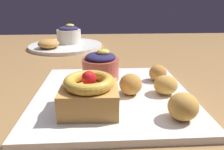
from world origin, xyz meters
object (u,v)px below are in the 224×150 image
object	(u,v)px
fritter_extra	(131,84)
back_ramekin	(69,35)
front_plate	(113,95)
fritter_back	(183,107)
fritter_front	(158,73)
back_pastry	(49,44)
back_plate	(66,46)
cake_slice	(89,94)
fritter_middle	(166,85)
berry_ramekin	(101,66)

from	to	relation	value
fritter_extra	back_ramekin	distance (m)	0.52
front_plate	back_ramekin	xyz separation A→B (m)	(-0.15, 0.48, 0.04)
fritter_back	fritter_extra	size ratio (longest dim) A/B	1.04
fritter_front	back_pastry	world-z (taller)	fritter_front
fritter_back	back_plate	size ratio (longest dim) A/B	0.16
fritter_extra	back_plate	world-z (taller)	fritter_extra
front_plate	back_plate	distance (m)	0.48
fritter_extra	back_plate	bearing A→B (deg)	112.12
fritter_extra	back_ramekin	size ratio (longest dim) A/B	0.45
back_plate	cake_slice	bearing A→B (deg)	-77.42
front_plate	fritter_extra	xyz separation A→B (m)	(0.03, -0.01, 0.03)
fritter_middle	back_ramekin	world-z (taller)	back_ramekin
cake_slice	fritter_back	bearing A→B (deg)	-13.82
back_pastry	fritter_extra	bearing A→B (deg)	-59.02
fritter_front	back_ramekin	distance (m)	0.50
berry_ramekin	back_ramekin	xyz separation A→B (m)	(-0.12, 0.41, 0.00)
fritter_back	fritter_middle	bearing A→B (deg)	89.27
fritter_middle	back_plate	distance (m)	0.53
fritter_middle	back_pastry	xyz separation A→B (m)	(-0.31, 0.40, -0.00)
back_plate	back_ramekin	size ratio (longest dim) A/B	2.97
front_plate	cake_slice	bearing A→B (deg)	-121.42
back_ramekin	cake_slice	bearing A→B (deg)	-79.10
cake_slice	back_ramekin	distance (m)	0.56
front_plate	berry_ramekin	bearing A→B (deg)	106.21
front_plate	fritter_extra	world-z (taller)	fritter_extra
fritter_middle	back_pastry	bearing A→B (deg)	127.20
fritter_middle	fritter_extra	bearing A→B (deg)	177.91
back_plate	back_ramekin	world-z (taller)	back_ramekin
front_plate	berry_ramekin	xyz separation A→B (m)	(-0.02, 0.07, 0.04)
fritter_front	back_plate	world-z (taller)	fritter_front
fritter_front	back_plate	bearing A→B (deg)	122.64
front_plate	berry_ramekin	distance (m)	0.09
berry_ramekin	back_plate	distance (m)	0.41
fritter_middle	back_ramekin	distance (m)	0.55
fritter_extra	back_ramekin	world-z (taller)	back_ramekin
fritter_front	fritter_middle	size ratio (longest dim) A/B	0.85
fritter_middle	fritter_front	bearing A→B (deg)	87.32
berry_ramekin	fritter_middle	xyz separation A→B (m)	(0.12, -0.09, -0.01)
cake_slice	back_plate	xyz separation A→B (m)	(-0.12, 0.52, -0.03)
berry_ramekin	fritter_front	bearing A→B (deg)	-8.97
fritter_front	fritter_back	size ratio (longest dim) A/B	0.85
berry_ramekin	fritter_back	world-z (taller)	berry_ramekin
berry_ramekin	back_ramekin	distance (m)	0.43
cake_slice	back_pastry	bearing A→B (deg)	110.10
berry_ramekin	fritter_extra	world-z (taller)	berry_ramekin
fritter_front	fritter_middle	bearing A→B (deg)	-92.68
fritter_front	back_pastry	bearing A→B (deg)	132.58
cake_slice	fritter_extra	world-z (taller)	cake_slice
back_ramekin	back_pastry	distance (m)	0.11
fritter_front	back_plate	size ratio (longest dim) A/B	0.13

